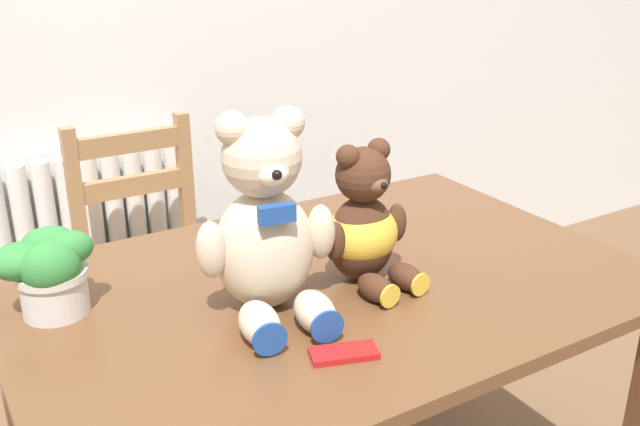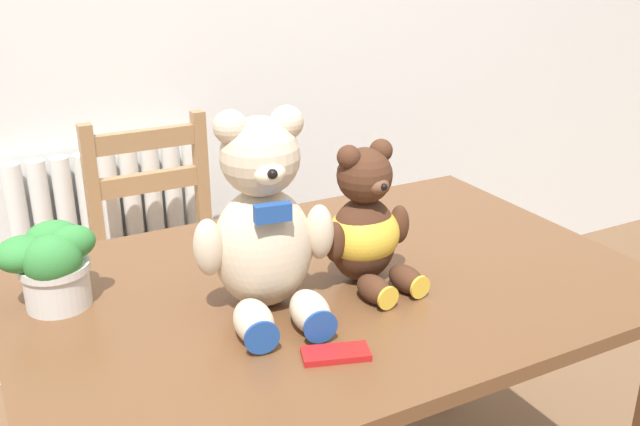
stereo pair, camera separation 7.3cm
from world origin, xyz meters
TOP-DOWN VIEW (x-y plane):
  - radiator at (-0.23, 1.52)m, footprint 0.64×0.10m
  - dining_table at (0.00, 0.44)m, footprint 1.31×0.87m
  - wooden_chair_behind at (-0.14, 1.20)m, footprint 0.38×0.44m
  - teddy_bear_left at (-0.16, 0.40)m, footprint 0.28×0.29m
  - teddy_bear_right at (0.07, 0.41)m, footprint 0.21×0.22m
  - potted_plant at (-0.53, 0.59)m, footprint 0.18×0.15m
  - chocolate_bar at (-0.13, 0.18)m, footprint 0.13×0.09m

SIDE VIEW (x-z plane):
  - radiator at x=-0.23m, z-range -0.03..0.75m
  - wooden_chair_behind at x=-0.14m, z-range 0.00..0.92m
  - dining_table at x=0.00m, z-range 0.27..1.03m
  - chocolate_bar at x=-0.13m, z-range 0.76..0.77m
  - potted_plant at x=-0.53m, z-range 0.77..0.93m
  - teddy_bear_right at x=0.07m, z-range 0.73..1.03m
  - teddy_bear_left at x=-0.16m, z-range 0.73..1.12m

